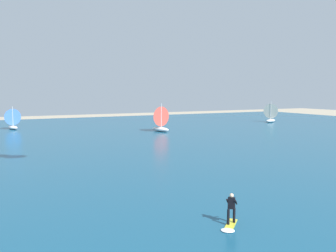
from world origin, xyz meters
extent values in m
cube|color=navy|center=(0.00, 51.91, 0.05)|extent=(160.00, 90.00, 0.10)
cube|color=yellow|center=(3.88, 17.62, 0.12)|extent=(1.32, 1.28, 0.05)
cylinder|color=black|center=(3.67, 17.58, 0.55)|extent=(0.14, 0.14, 0.80)
cylinder|color=black|center=(4.10, 17.65, 0.55)|extent=(0.14, 0.14, 0.80)
cube|color=black|center=(3.88, 17.62, 1.25)|extent=(0.41, 0.41, 0.60)
sphere|color=beige|center=(3.88, 17.62, 1.66)|extent=(0.22, 0.22, 0.22)
cylinder|color=black|center=(3.79, 17.83, 1.30)|extent=(0.43, 0.41, 0.39)
cylinder|color=black|center=(4.09, 17.51, 1.30)|extent=(0.43, 0.41, 0.39)
ellipsoid|color=white|center=(3.19, 16.96, 0.14)|extent=(0.92, 0.92, 0.08)
ellipsoid|color=white|center=(18.54, 57.74, 0.49)|extent=(2.39, 4.37, 0.78)
cylinder|color=silver|center=(18.59, 57.55, 2.95)|extent=(0.13, 0.13, 4.15)
cone|color=#D84C3F|center=(18.37, 58.43, 2.74)|extent=(3.82, 2.61, 3.48)
ellipsoid|color=silver|center=(48.68, 62.94, 0.48)|extent=(4.22, 3.04, 0.76)
cylinder|color=silver|center=(48.51, 62.86, 2.87)|extent=(0.13, 0.13, 4.03)
cone|color=silver|center=(49.29, 63.25, 2.67)|extent=(3.09, 3.82, 3.39)
ellipsoid|color=white|center=(-4.61, 73.02, 0.44)|extent=(2.16, 3.79, 0.67)
cylinder|color=silver|center=(-4.57, 72.86, 2.57)|extent=(0.11, 0.11, 3.59)
cone|color=#3F72CC|center=(-4.78, 73.62, 2.39)|extent=(3.33, 2.33, 3.01)
camera|label=1|loc=(-6.83, 3.43, 7.05)|focal=36.74mm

